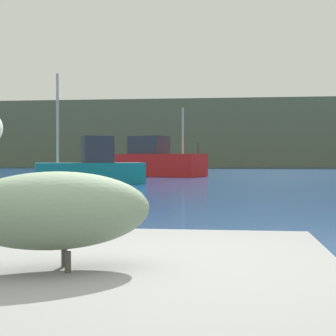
# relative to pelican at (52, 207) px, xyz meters

# --- Properties ---
(hillside_backdrop) EXTENTS (140.00, 17.46, 8.78)m
(hillside_backdrop) POSITION_rel_pelican_xyz_m (0.35, 71.55, 3.41)
(hillside_backdrop) COLOR #5B664C
(hillside_backdrop) RESTS_ON ground
(pelican) EXTENTS (1.27, 0.76, 0.77)m
(pelican) POSITION_rel_pelican_xyz_m (0.00, 0.00, 0.00)
(pelican) COLOR gray
(pelican) RESTS_ON pier_dock
(fishing_boat_red) EXTENTS (6.63, 4.78, 4.47)m
(fishing_boat_red) POSITION_rel_pelican_xyz_m (-3.96, 31.86, 0.02)
(fishing_boat_red) COLOR red
(fishing_boat_red) RESTS_ON ground
(fishing_boat_teal) EXTENTS (5.19, 3.53, 5.07)m
(fishing_boat_teal) POSITION_rel_pelican_xyz_m (-5.52, 21.03, -0.23)
(fishing_boat_teal) COLOR teal
(fishing_boat_teal) RESTS_ON ground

